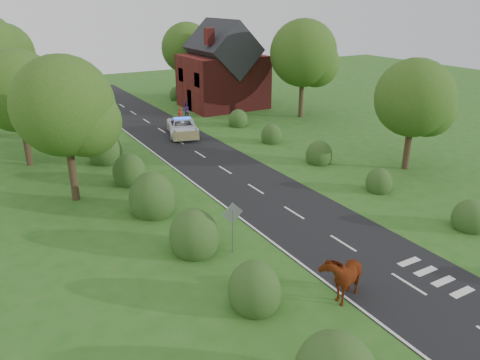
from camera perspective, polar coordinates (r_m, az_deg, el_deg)
ground at (r=23.37m, az=12.45°, el=-7.57°), size 120.00×120.00×0.00m
road at (r=34.83m, az=-4.18°, el=2.69°), size 6.00×70.00×0.02m
road_markings at (r=32.41m, az=-5.10°, el=1.25°), size 4.96×70.00×0.01m
hedgerow_left at (r=29.45m, az=-12.77°, el=0.19°), size 2.75×50.41×3.00m
hedgerow_right at (r=34.98m, az=8.35°, el=3.52°), size 2.10×45.78×2.10m
tree_left_a at (r=27.61m, az=-20.09°, el=7.99°), size 5.74×5.60×8.38m
tree_left_b at (r=35.27m, az=-25.00°, el=9.46°), size 5.74×5.60×8.07m
tree_left_d at (r=55.03m, az=-26.48°, el=13.46°), size 6.15×6.00×8.89m
tree_right_a at (r=33.46m, az=20.85°, el=8.99°), size 5.33×5.20×7.56m
tree_right_b at (r=46.74m, az=8.12°, el=14.75°), size 6.56×6.40×9.40m
tree_right_c at (r=57.94m, az=-6.16°, el=15.47°), size 6.15×6.00×8.58m
road_sign at (r=21.37m, az=-0.90°, el=-4.89°), size 1.06×0.08×2.53m
house at (r=51.22m, az=-2.13°, el=13.07°), size 8.00×7.40×9.17m
cow at (r=19.21m, az=12.32°, el=-11.54°), size 2.61×2.05×1.64m
police_van at (r=40.81m, az=-7.03°, el=6.41°), size 3.79×5.67×1.59m
pedestrian_red at (r=44.79m, az=-7.32°, el=7.79°), size 0.56×0.37×1.54m
pedestrian_purple at (r=46.88m, az=-6.62°, el=8.44°), size 0.86×0.73×1.56m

